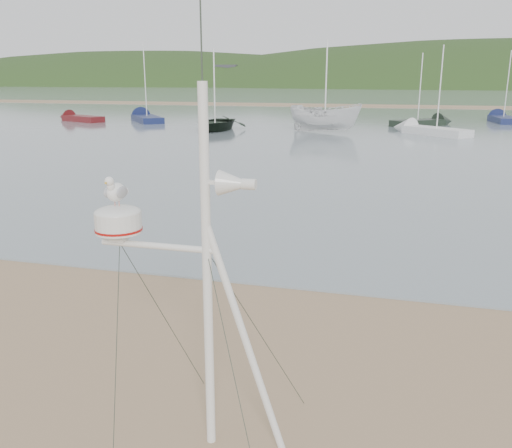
% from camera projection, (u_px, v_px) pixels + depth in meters
% --- Properties ---
extents(ground, '(560.00, 560.00, 0.00)m').
position_uv_depth(ground, '(104.00, 389.00, 7.04)').
color(ground, '#8A6D50').
rests_on(ground, ground).
extents(water, '(560.00, 256.00, 0.04)m').
position_uv_depth(water, '(391.00, 93.00, 129.95)').
color(water, slate).
rests_on(water, ground).
extents(sandbar, '(560.00, 7.00, 0.07)m').
position_uv_depth(sandbar, '(378.00, 106.00, 72.20)').
color(sandbar, '#8A6D50').
rests_on(sandbar, water).
extents(hill_ridge, '(620.00, 180.00, 80.00)m').
position_uv_depth(hill_ridge, '(440.00, 134.00, 226.42)').
color(hill_ridge, '#1E3415').
rests_on(hill_ridge, ground).
extents(far_cottages, '(294.40, 6.30, 8.00)m').
position_uv_depth(far_cottages, '(406.00, 76.00, 187.74)').
color(far_cottages, white).
rests_on(far_cottages, ground).
extents(mast_rig, '(2.09, 2.24, 4.73)m').
position_uv_depth(mast_rig, '(202.00, 350.00, 5.72)').
color(mast_rig, white).
rests_on(mast_rig, ground).
extents(boat_dark, '(3.78, 1.13, 5.27)m').
position_uv_depth(boat_dark, '(214.00, 94.00, 39.49)').
color(boat_dark, black).
rests_on(boat_dark, water).
extents(boat_white, '(2.38, 2.34, 5.33)m').
position_uv_depth(boat_white, '(326.00, 94.00, 38.10)').
color(boat_white, silver).
rests_on(boat_white, water).
extents(sailboat_blue_far, '(2.12, 6.68, 6.55)m').
position_uv_depth(sailboat_blue_far, '(499.00, 118.00, 48.50)').
color(sailboat_blue_far, '#141C46').
rests_on(sailboat_blue_far, ground).
extents(sailboat_blue_near, '(5.99, 6.97, 7.37)m').
position_uv_depth(sailboat_blue_near, '(142.00, 117.00, 49.50)').
color(sailboat_blue_near, '#141C46').
rests_on(sailboat_blue_near, ground).
extents(sailboat_dark_mid, '(5.54, 5.25, 6.14)m').
position_uv_depth(sailboat_dark_mid, '(432.00, 122.00, 44.20)').
color(sailboat_dark_mid, black).
rests_on(sailboat_dark_mid, ground).
extents(sailboat_white_near, '(5.75, 5.54, 6.40)m').
position_uv_depth(sailboat_white_near, '(418.00, 129.00, 38.18)').
color(sailboat_white_near, silver).
rests_on(sailboat_white_near, ground).
extents(dinghy_red_far, '(5.98, 3.68, 1.43)m').
position_uv_depth(dinghy_red_far, '(74.00, 118.00, 48.75)').
color(dinghy_red_far, '#541315').
rests_on(dinghy_red_far, ground).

